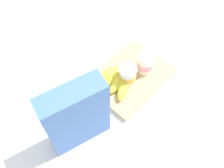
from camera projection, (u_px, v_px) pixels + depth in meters
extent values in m
plane|color=white|center=(130.00, 78.00, 1.01)|extent=(2.40, 2.40, 0.00)
cube|color=tan|center=(130.00, 77.00, 1.00)|extent=(0.32, 0.23, 0.02)
cube|color=#4770B7|center=(76.00, 116.00, 0.76)|extent=(0.21, 0.12, 0.28)
cylinder|color=white|center=(145.00, 64.00, 0.98)|extent=(0.06, 0.06, 0.08)
cylinder|color=pink|center=(145.00, 64.00, 0.98)|extent=(0.07, 0.07, 0.03)
cylinder|color=silver|center=(146.00, 57.00, 0.94)|extent=(0.07, 0.07, 0.00)
cylinder|color=white|center=(127.00, 75.00, 0.94)|extent=(0.06, 0.06, 0.08)
cylinder|color=gold|center=(127.00, 75.00, 0.94)|extent=(0.07, 0.07, 0.03)
cylinder|color=silver|center=(128.00, 69.00, 0.91)|extent=(0.07, 0.07, 0.00)
ellipsoid|color=yellow|center=(109.00, 74.00, 0.97)|extent=(0.19, 0.09, 0.04)
ellipsoid|color=yellow|center=(116.00, 76.00, 0.97)|extent=(0.15, 0.04, 0.04)
ellipsoid|color=yellow|center=(120.00, 79.00, 0.96)|extent=(0.16, 0.07, 0.03)
ellipsoid|color=yellow|center=(125.00, 82.00, 0.95)|extent=(0.17, 0.12, 0.04)
cylinder|color=brown|center=(129.00, 66.00, 1.01)|extent=(0.01, 0.01, 0.02)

